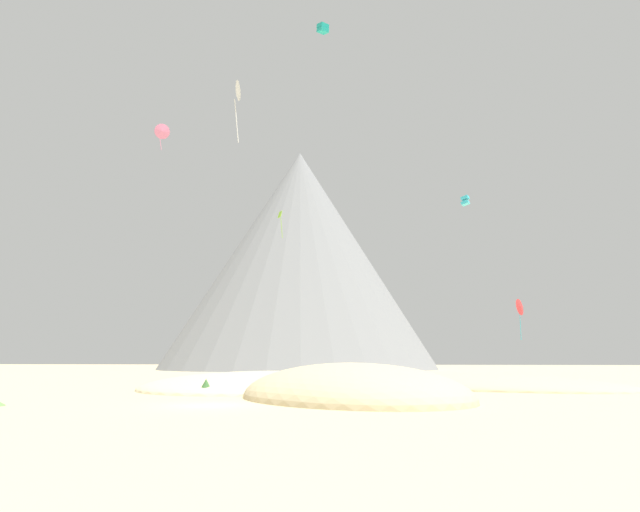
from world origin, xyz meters
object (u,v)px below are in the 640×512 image
Objects in this scene: kite_lime_mid at (280,218)px; kite_red_low at (520,307)px; bush_far_left at (436,382)px; bush_near_left at (206,387)px; rock_massif at (300,262)px; kite_cyan_mid at (465,201)px; kite_pink_high at (162,132)px; kite_white_high at (239,91)px; bush_ridge_crest at (451,385)px; kite_teal_high at (323,28)px.

kite_red_low is at bearing 99.95° from kite_lime_mid.
bush_near_left is (-15.79, -12.88, 0.11)m from bush_far_left.
rock_massif is 68.50× the size of kite_cyan_mid.
kite_lime_mid reaches higher than kite_cyan_mid.
bush_near_left is 43.85m from kite_cyan_mid.
kite_red_low is at bearing -48.57° from rock_massif.
kite_pink_high reaches higher than kite_white_high.
bush_near_left is at bearing -140.78° from bush_far_left.
kite_pink_high reaches higher than bush_far_left.
bush_far_left is 0.31× the size of kite_white_high.
kite_red_low is (32.57, 36.28, -17.78)m from kite_white_high.
bush_ridge_crest is 50.28m from kite_lime_mid.
kite_red_low reaches higher than bush_far_left.
kite_pink_high is at bearing -89.40° from kite_teal_high.
bush_far_left is 32.29m from kite_white_high.
bush_near_left reaches higher than bush_ridge_crest.
kite_lime_mid is at bearing 126.47° from kite_red_low.
bush_near_left is 0.92× the size of kite_teal_high.
rock_massif is at bearing 76.13° from kite_red_low.
kite_red_low is (53.65, 5.48, -27.69)m from kite_pink_high.
bush_near_left is at bearing -10.76° from kite_cyan_mid.
kite_lime_mid is (-2.93, 35.19, -3.47)m from kite_white_high.
kite_pink_high is at bearing -104.98° from rock_massif.
rock_massif is at bearing 44.71° from kite_pink_high.
bush_far_left is 0.73× the size of bush_ridge_crest.
bush_near_left is 0.19× the size of kite_red_low.
bush_far_left is 88.08m from rock_massif.
kite_white_high reaches higher than bush_far_left.
bush_near_left is 35.06m from kite_teal_high.
kite_teal_high is at bearing 163.32° from bush_ridge_crest.
bush_far_left is 28.99m from kite_cyan_mid.
rock_massif is 54.10m from kite_pink_high.
bush_far_left is 4.65m from bush_ridge_crest.
kite_teal_high is at bearing -13.13° from kite_cyan_mid.
rock_massif is 84.17m from kite_teal_high.
kite_teal_high is at bearing -178.77° from kite_red_low.
bush_ridge_crest is 2.26× the size of bush_near_left.
kite_cyan_mid is at bearing -168.65° from kite_teal_high.
kite_red_low is (24.42, 36.92, -23.35)m from kite_teal_high.
rock_massif is 69.07m from kite_cyan_mid.
bush_far_left is 0.02× the size of rock_massif.
rock_massif is (-9.24, 93.68, 24.45)m from bush_near_left.
kite_pink_high is 0.71× the size of kite_red_low.
kite_white_high is at bearing -46.84° from kite_teal_high.
bush_ridge_crest is 64.20m from kite_pink_high.
kite_red_low is at bearing 173.62° from kite_cyan_mid.
kite_red_low is (14.18, 39.99, 9.37)m from bush_ridge_crest.
kite_white_high is at bearing -26.25° from kite_cyan_mid.
kite_teal_high is at bearing -79.25° from rock_massif.
bush_ridge_crest is 33.00m from kite_white_high.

